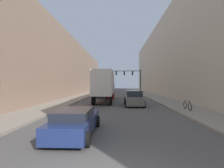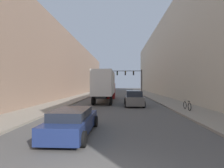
% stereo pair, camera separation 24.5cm
% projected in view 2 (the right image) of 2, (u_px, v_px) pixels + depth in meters
% --- Properties ---
extents(sidewalk_right, '(3.42, 80.00, 0.15)m').
position_uv_depth(sidewalk_right, '(155.00, 96.00, 33.52)').
color(sidewalk_right, gray).
rests_on(sidewalk_right, ground).
extents(sidewalk_left, '(3.42, 80.00, 0.15)m').
position_uv_depth(sidewalk_left, '(83.00, 96.00, 34.25)').
color(sidewalk_left, gray).
rests_on(sidewalk_left, ground).
extents(building_right, '(6.00, 80.00, 15.78)m').
position_uv_depth(building_right, '(180.00, 56.00, 33.26)').
color(building_right, beige).
rests_on(building_right, ground).
extents(building_left, '(6.00, 80.00, 11.70)m').
position_uv_depth(building_left, '(59.00, 67.00, 34.49)').
color(building_left, '#997A66').
rests_on(building_left, ground).
extents(semi_truck, '(2.42, 12.50, 4.19)m').
position_uv_depth(semi_truck, '(105.00, 85.00, 25.29)').
color(semi_truck, silver).
rests_on(semi_truck, ground).
extents(sedan_car, '(2.01, 4.59, 1.28)m').
position_uv_depth(sedan_car, '(72.00, 122.00, 8.61)').
color(sedan_car, navy).
rests_on(sedan_car, ground).
extents(suv_car, '(2.16, 4.51, 1.73)m').
position_uv_depth(suv_car, '(134.00, 99.00, 19.96)').
color(suv_car, slate).
rests_on(suv_car, ground).
extents(traffic_signal_gantry, '(7.43, 0.35, 5.71)m').
position_uv_depth(traffic_signal_gantry, '(132.00, 77.00, 39.31)').
color(traffic_signal_gantry, black).
rests_on(traffic_signal_gantry, ground).
extents(parked_bicycle, '(0.44, 1.82, 0.86)m').
position_uv_depth(parked_bicycle, '(187.00, 106.00, 15.83)').
color(parked_bicycle, black).
rests_on(parked_bicycle, sidewalk_right).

